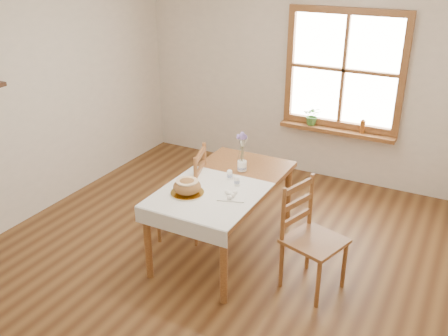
{
  "coord_description": "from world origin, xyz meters",
  "views": [
    {
      "loc": [
        2.02,
        -3.52,
        2.84
      ],
      "look_at": [
        0.0,
        0.3,
        0.9
      ],
      "focal_mm": 40.0,
      "sensor_mm": 36.0,
      "label": 1
    }
  ],
  "objects_px": {
    "chair_left": "(181,193)",
    "chair_right": "(315,240)",
    "flower_vase": "(242,166)",
    "dining_table": "(224,190)",
    "bread_plate": "(187,193)"
  },
  "relations": [
    {
      "from": "dining_table",
      "to": "flower_vase",
      "type": "bearing_deg",
      "value": 82.74
    },
    {
      "from": "dining_table",
      "to": "bread_plate",
      "type": "relative_size",
      "value": 5.36
    },
    {
      "from": "chair_right",
      "to": "bread_plate",
      "type": "relative_size",
      "value": 3.32
    },
    {
      "from": "bread_plate",
      "to": "dining_table",
      "type": "bearing_deg",
      "value": 66.07
    },
    {
      "from": "chair_left",
      "to": "chair_right",
      "type": "distance_m",
      "value": 1.53
    },
    {
      "from": "chair_left",
      "to": "flower_vase",
      "type": "bearing_deg",
      "value": 97.82
    },
    {
      "from": "dining_table",
      "to": "chair_left",
      "type": "relative_size",
      "value": 1.63
    },
    {
      "from": "chair_left",
      "to": "chair_right",
      "type": "height_order",
      "value": "chair_right"
    },
    {
      "from": "chair_left",
      "to": "chair_right",
      "type": "relative_size",
      "value": 0.99
    },
    {
      "from": "flower_vase",
      "to": "dining_table",
      "type": "bearing_deg",
      "value": -97.26
    },
    {
      "from": "flower_vase",
      "to": "chair_left",
      "type": "bearing_deg",
      "value": -154.6
    },
    {
      "from": "chair_left",
      "to": "bread_plate",
      "type": "distance_m",
      "value": 0.62
    },
    {
      "from": "chair_left",
      "to": "flower_vase",
      "type": "xyz_separation_m",
      "value": [
        0.57,
        0.27,
        0.31
      ]
    },
    {
      "from": "dining_table",
      "to": "chair_left",
      "type": "bearing_deg",
      "value": 175.36
    },
    {
      "from": "dining_table",
      "to": "bread_plate",
      "type": "xyz_separation_m",
      "value": [
        -0.17,
        -0.39,
        0.1
      ]
    }
  ]
}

